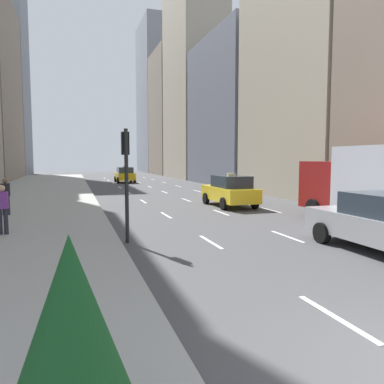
# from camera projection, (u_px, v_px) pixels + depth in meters

# --- Properties ---
(sidewalk_left) EXTENTS (8.00, 66.00, 0.15)m
(sidewalk_left) POSITION_uv_depth(u_px,v_px,m) (36.00, 194.00, 27.95)
(sidewalk_left) COLOR #9E9E99
(sidewalk_left) RESTS_ON ground
(lane_markings) EXTENTS (5.72, 56.00, 0.01)m
(lane_markings) POSITION_uv_depth(u_px,v_px,m) (174.00, 196.00, 27.06)
(lane_markings) COLOR white
(lane_markings) RESTS_ON ground
(building_row_right) EXTENTS (6.00, 77.62, 29.38)m
(building_row_right) POSITION_uv_depth(u_px,v_px,m) (204.00, 91.00, 47.86)
(building_row_right) COLOR gray
(building_row_right) RESTS_ON ground
(taxi_lead) EXTENTS (2.02, 4.40, 1.87)m
(taxi_lead) POSITION_uv_depth(u_px,v_px,m) (125.00, 175.00, 41.93)
(taxi_lead) COLOR yellow
(taxi_lead) RESTS_ON ground
(taxi_second) EXTENTS (2.02, 4.40, 1.87)m
(taxi_second) POSITION_uv_depth(u_px,v_px,m) (230.00, 191.00, 20.93)
(taxi_second) COLOR yellow
(taxi_second) RESTS_ON ground
(planter_with_shrub) EXTENTS (1.00, 1.00, 1.95)m
(planter_with_shrub) POSITION_uv_depth(u_px,v_px,m) (72.00, 354.00, 2.90)
(planter_with_shrub) COLOR slate
(planter_with_shrub) RESTS_ON sidewalk_left
(pedestrian_mid_block) EXTENTS (0.36, 0.22, 1.65)m
(pedestrian_mid_block) POSITION_uv_depth(u_px,v_px,m) (2.00, 207.00, 12.40)
(pedestrian_mid_block) COLOR #23232D
(pedestrian_mid_block) RESTS_ON sidewalk_left
(pedestrian_far_walking) EXTENTS (0.36, 0.22, 1.65)m
(pedestrian_far_walking) POSITION_uv_depth(u_px,v_px,m) (6.00, 195.00, 16.72)
(pedestrian_far_walking) COLOR #23232D
(pedestrian_far_walking) RESTS_ON sidewalk_left
(traffic_light_pole) EXTENTS (0.24, 0.42, 3.60)m
(traffic_light_pole) POSITION_uv_depth(u_px,v_px,m) (126.00, 167.00, 11.79)
(traffic_light_pole) COLOR black
(traffic_light_pole) RESTS_ON ground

